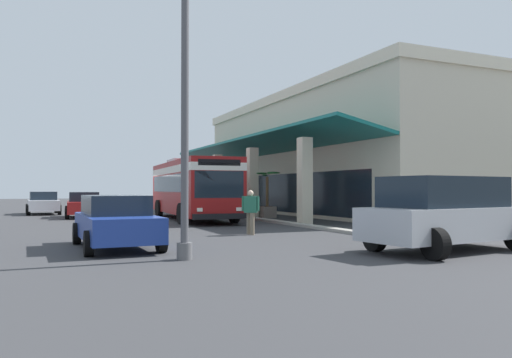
{
  "coord_description": "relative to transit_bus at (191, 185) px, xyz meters",
  "views": [
    {
      "loc": [
        31.16,
        -5.51,
        1.65
      ],
      "look_at": [
        9.09,
        4.04,
        2.14
      ],
      "focal_mm": 34.64,
      "sensor_mm": 36.0,
      "label": 1
    }
  ],
  "objects": [
    {
      "name": "ground",
      "position": [
        -5.06,
        6.06,
        -1.85
      ],
      "size": [
        120.0,
        120.0,
        0.0
      ],
      "primitive_type": "plane",
      "color": "#38383A"
    },
    {
      "name": "parked_suv_silver",
      "position": [
        16.13,
        2.31,
        -0.84
      ],
      "size": [
        3.11,
        5.01,
        1.97
      ],
      "color": "#B2B5BA",
      "rests_on": "ground"
    },
    {
      "name": "plaza_building",
      "position": [
        -3.19,
        12.67,
        2.11
      ],
      "size": [
        25.12,
        15.68,
        7.92
      ],
      "color": "beige",
      "rests_on": "ground"
    },
    {
      "name": "lot_light_pole",
      "position": [
        14.86,
        -4.41,
        2.29
      ],
      "size": [
        0.6,
        0.6,
        7.73
      ],
      "color": "#59595B",
      "rests_on": "ground"
    },
    {
      "name": "curb_strip",
      "position": [
        -3.19,
        3.04,
        -1.79
      ],
      "size": [
        29.78,
        0.5,
        0.12
      ],
      "primitive_type": "cube",
      "color": "#9E998E",
      "rests_on": "ground"
    },
    {
      "name": "pedestrian",
      "position": [
        9.69,
        -0.57,
        -0.96
      ],
      "size": [
        0.47,
        0.52,
        1.61
      ],
      "color": "#726651",
      "rests_on": "ground"
    },
    {
      "name": "parked_sedan_red",
      "position": [
        -4.08,
        -5.27,
        -1.1
      ],
      "size": [
        4.47,
        2.14,
        1.47
      ],
      "color": "maroon",
      "rests_on": "ground"
    },
    {
      "name": "potted_palm",
      "position": [
        0.21,
        4.45,
        -1.22
      ],
      "size": [
        1.58,
        1.64,
        2.68
      ],
      "color": "gray",
      "rests_on": "ground"
    },
    {
      "name": "transit_bus",
      "position": [
        0.0,
        0.0,
        0.0
      ],
      "size": [
        11.33,
        3.22,
        3.34
      ],
      "color": "maroon",
      "rests_on": "ground"
    },
    {
      "name": "parked_sedan_blue",
      "position": [
        11.84,
        -5.56,
        -1.1
      ],
      "size": [
        4.45,
        2.11,
        1.47
      ],
      "color": "navy",
      "rests_on": "ground"
    },
    {
      "name": "parked_sedan_white",
      "position": [
        -9.15,
        -7.43,
        -1.1
      ],
      "size": [
        4.47,
        2.14,
        1.47
      ],
      "color": "silver",
      "rests_on": "ground"
    }
  ]
}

